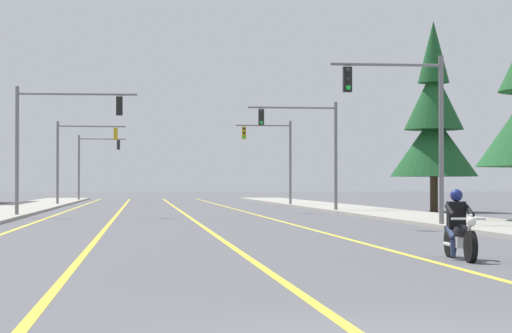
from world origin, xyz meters
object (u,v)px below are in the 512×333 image
object	(u,v)px
traffic_signal_near_left	(53,130)
traffic_signal_mid_right	(310,139)
traffic_signal_near_right	(410,115)
conifer_tree_right_verge_far	(434,124)
traffic_signal_mid_left	(78,150)
traffic_signal_far_right	(275,150)
traffic_signal_far_left	(92,158)
motorcycle_with_rider	(459,231)

from	to	relation	value
traffic_signal_near_left	traffic_signal_mid_right	size ratio (longest dim) A/B	1.00
traffic_signal_near_right	conifer_tree_right_verge_far	world-z (taller)	conifer_tree_right_verge_far
traffic_signal_mid_left	traffic_signal_near_right	bearing A→B (deg)	-69.75
traffic_signal_far_right	traffic_signal_far_left	bearing A→B (deg)	122.24
traffic_signal_mid_left	traffic_signal_far_right	xyz separation A→B (m)	(14.34, -2.45, -0.06)
traffic_signal_near_right	conifer_tree_right_verge_far	xyz separation A→B (m)	(6.78, 19.28, 0.91)
traffic_signal_near_right	traffic_signal_near_left	bearing A→B (deg)	136.91
traffic_signal_near_left	traffic_signal_near_right	bearing A→B (deg)	-43.09
traffic_signal_far_right	traffic_signal_near_left	bearing A→B (deg)	-120.59
motorcycle_with_rider	conifer_tree_right_verge_far	xyz separation A→B (m)	(9.82, 33.79, 4.37)
motorcycle_with_rider	traffic_signal_mid_right	distance (m)	34.52
traffic_signal_near_left	traffic_signal_far_right	size ratio (longest dim) A/B	1.00
traffic_signal_far_left	motorcycle_with_rider	bearing A→B (deg)	-81.34
traffic_signal_far_left	conifer_tree_right_verge_far	world-z (taller)	conifer_tree_right_verge_far
traffic_signal_near_right	traffic_signal_mid_right	xyz separation A→B (m)	(-0.20, 19.72, 0.06)
conifer_tree_right_verge_far	traffic_signal_far_right	bearing A→B (deg)	111.62
motorcycle_with_rider	traffic_signal_mid_left	size ratio (longest dim) A/B	0.35
traffic_signal_mid_right	traffic_signal_far_right	size ratio (longest dim) A/B	1.00
motorcycle_with_rider	conifer_tree_right_verge_far	distance (m)	35.46
traffic_signal_near_left	traffic_signal_mid_right	distance (m)	15.20
traffic_signal_near_left	traffic_signal_mid_left	distance (m)	25.83
traffic_signal_near_right	traffic_signal_far_left	distance (m)	60.58
traffic_signal_far_right	conifer_tree_right_verge_far	xyz separation A→B (m)	(6.72, -16.96, 0.91)
traffic_signal_near_left	conifer_tree_right_verge_far	world-z (taller)	conifer_tree_right_verge_far
traffic_signal_far_right	motorcycle_with_rider	bearing A→B (deg)	-93.50
traffic_signal_mid_left	conifer_tree_right_verge_far	size ratio (longest dim) A/B	0.57
traffic_signal_mid_left	traffic_signal_far_left	distance (m)	20.19
traffic_signal_far_right	conifer_tree_right_verge_far	bearing A→B (deg)	-68.38
traffic_signal_far_right	traffic_signal_near_right	bearing A→B (deg)	-90.09
traffic_signal_mid_left	conifer_tree_right_verge_far	xyz separation A→B (m)	(21.06, -19.41, 0.85)
motorcycle_with_rider	traffic_signal_near_left	size ratio (longest dim) A/B	0.35
traffic_signal_mid_right	traffic_signal_far_right	distance (m)	16.53
traffic_signal_mid_left	traffic_signal_far_right	distance (m)	14.54
traffic_signal_near_right	traffic_signal_far_left	bearing A→B (deg)	103.58
traffic_signal_mid_right	traffic_signal_far_left	size ratio (longest dim) A/B	1.00
traffic_signal_near_left	traffic_signal_far_left	bearing A→B (deg)	90.57
traffic_signal_near_right	traffic_signal_near_left	distance (m)	18.84
motorcycle_with_rider	conifer_tree_right_verge_far	world-z (taller)	conifer_tree_right_verge_far
traffic_signal_near_right	traffic_signal_far_right	size ratio (longest dim) A/B	1.00
traffic_signal_near_left	traffic_signal_mid_right	world-z (taller)	same
traffic_signal_near_right	traffic_signal_near_left	size ratio (longest dim) A/B	1.00
traffic_signal_mid_right	conifer_tree_right_verge_far	size ratio (longest dim) A/B	0.57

